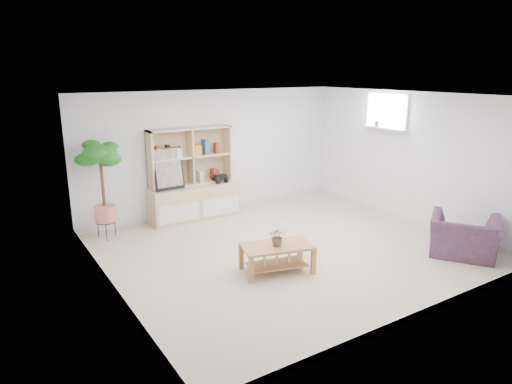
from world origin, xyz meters
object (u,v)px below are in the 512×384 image
storage_unit (193,174)px  armchair (464,234)px  floor_tree (103,190)px  coffee_table (277,258)px

storage_unit → armchair: size_ratio=1.79×
armchair → floor_tree: bearing=16.9°
storage_unit → floor_tree: 1.73m
floor_tree → storage_unit: bearing=6.3°
coffee_table → floor_tree: 3.18m
coffee_table → floor_tree: size_ratio=0.58×
coffee_table → floor_tree: bearing=136.9°
armchair → coffee_table: bearing=35.6°
floor_tree → coffee_table: bearing=-57.5°
storage_unit → floor_tree: (-1.72, -0.19, -0.03)m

